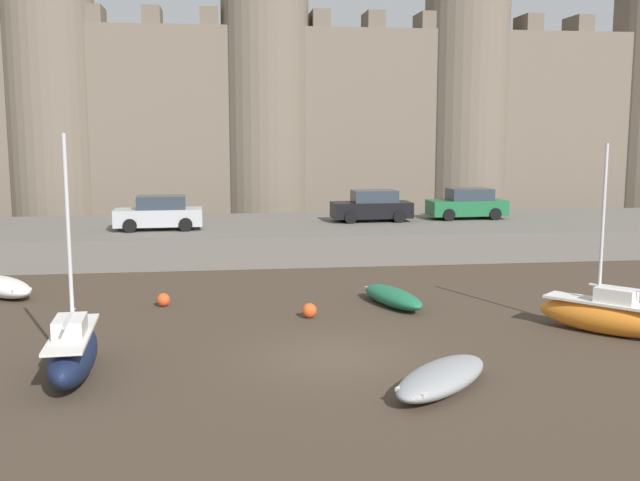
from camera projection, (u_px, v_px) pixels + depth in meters
name	position (u px, v px, depth m)	size (l,w,h in m)	color
ground_plane	(332.00, 357.00, 20.24)	(160.00, 160.00, 0.00)	#423528
quay_road	(280.00, 237.00, 37.93)	(64.52, 10.00, 1.38)	#666059
castle	(266.00, 97.00, 47.46)	(58.67, 6.14, 21.56)	#706354
sailboat_near_channel_left	(605.00, 314.00, 22.46)	(3.49, 3.72, 5.70)	orange
sailboat_midflat_left	(73.00, 351.00, 18.46)	(1.31, 4.18, 6.01)	#141E3D
rowboat_foreground_right	(392.00, 296.00, 26.09)	(2.05, 3.64, 0.63)	#1E6B47
rowboat_near_channel_right	(442.00, 377.00, 17.60)	(3.48, 3.55, 0.63)	gray
rowboat_foreground_left	(2.00, 286.00, 27.55)	(3.30, 3.49, 0.72)	silver
mooring_buoy_off_centre	(309.00, 311.00, 24.42)	(0.49, 0.49, 0.49)	#E04C1E
mooring_buoy_near_shore	(163.00, 300.00, 26.01)	(0.47, 0.47, 0.47)	#E04C1E
car_quay_centre_west	(159.00, 213.00, 35.51)	(4.15, 1.98, 1.62)	#B2B5B7
car_quay_centre_east	(467.00, 204.00, 39.90)	(4.15, 1.98, 1.62)	#1E6638
car_quay_east	(372.00, 206.00, 38.80)	(4.15, 1.98, 1.62)	black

